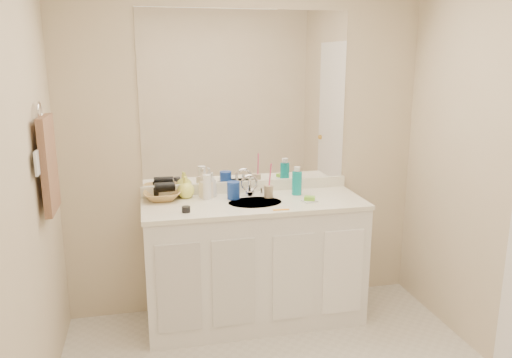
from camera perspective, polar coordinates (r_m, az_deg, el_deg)
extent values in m
cube|color=beige|center=(3.61, -1.15, 3.51)|extent=(2.60, 0.02, 2.40)
cube|color=beige|center=(1.30, 23.96, -16.98)|extent=(2.60, 0.02, 2.40)
cube|color=beige|center=(2.34, -26.71, -3.62)|extent=(0.02, 2.60, 2.40)
cube|color=white|center=(3.57, -0.18, -9.59)|extent=(1.50, 0.55, 0.85)
cube|color=white|center=(3.42, -0.19, -2.82)|extent=(1.52, 0.57, 0.03)
cube|color=white|center=(3.65, -1.08, -0.86)|extent=(1.52, 0.03, 0.08)
cylinder|color=beige|center=(3.40, -0.11, -2.86)|extent=(0.37, 0.37, 0.02)
cylinder|color=silver|center=(3.56, -0.75, -1.02)|extent=(0.02, 0.02, 0.11)
cube|color=white|center=(3.56, -1.16, 9.21)|extent=(1.48, 0.01, 1.20)
cylinder|color=#16399B|center=(3.47, -2.60, -1.29)|extent=(0.11, 0.11, 0.12)
cylinder|color=tan|center=(3.51, 1.44, -1.43)|extent=(0.08, 0.08, 0.09)
cylinder|color=#EC3E78|center=(3.48, 1.61, 0.28)|extent=(0.02, 0.04, 0.19)
cylinder|color=#0C9499|center=(3.58, 4.69, -0.48)|extent=(0.07, 0.07, 0.17)
cube|color=white|center=(3.43, 6.14, -2.51)|extent=(0.11, 0.09, 0.01)
cube|color=#74C730|center=(3.42, 6.15, -2.21)|extent=(0.09, 0.08, 0.03)
cube|color=orange|center=(3.23, 2.88, -3.52)|extent=(0.11, 0.03, 0.00)
cylinder|color=black|center=(3.21, -8.00, -3.45)|extent=(0.07, 0.07, 0.04)
cylinder|color=white|center=(3.46, -5.63, -0.94)|extent=(0.07, 0.07, 0.18)
imported|color=silver|center=(3.53, -5.02, -0.64)|extent=(0.08, 0.09, 0.17)
imported|color=#F7E5CA|center=(3.51, -5.75, -0.78)|extent=(0.10, 0.10, 0.17)
imported|color=#F2F960|center=(3.52, -8.03, -0.92)|extent=(0.15, 0.15, 0.15)
imported|color=#A87F44|center=(3.51, -10.67, -1.86)|extent=(0.27, 0.27, 0.06)
cylinder|color=black|center=(3.49, -10.39, -0.92)|extent=(0.14, 0.08, 0.07)
torus|color=silver|center=(3.02, -23.50, 7.09)|extent=(0.01, 0.11, 0.11)
cube|color=brown|center=(3.06, -22.60, 1.54)|extent=(0.04, 0.32, 0.55)
cube|color=silver|center=(2.86, -23.76, 1.67)|extent=(0.01, 0.08, 0.13)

